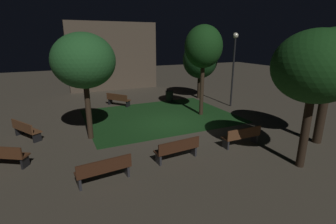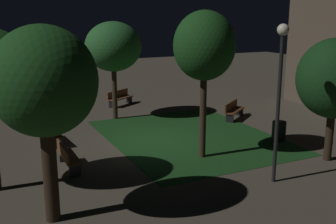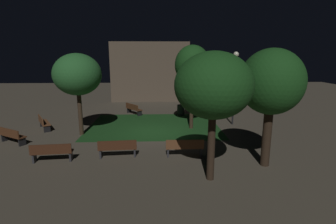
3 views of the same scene
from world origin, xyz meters
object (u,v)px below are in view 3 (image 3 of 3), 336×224
object	(u,v)px
bench_back_row	(185,147)
bench_front_right	(133,109)
bench_path_side	(52,152)
lamp_post_plaza_west	(235,77)
bench_by_lamp	(43,122)
tree_tall_center	(192,66)
bench_corner	(11,135)
tree_left_canopy	(271,83)
tree_back_right	(214,77)
tree_lawn_side	(77,75)
trash_bin	(181,110)
tree_back_left	(213,86)
bench_lawn_edge	(118,148)

from	to	relation	value
bench_back_row	bench_front_right	distance (m)	9.75
bench_path_side	lamp_post_plaza_west	xyz separation A→B (m)	(10.07, 6.16, 2.87)
bench_back_row	bench_by_lamp	distance (m)	10.08
tree_tall_center	bench_front_right	bearing A→B (deg)	134.39
bench_corner	lamp_post_plaza_west	xyz separation A→B (m)	(13.27, 3.54, 2.87)
bench_corner	tree_left_canopy	distance (m)	13.56
bench_corner	tree_back_right	xyz separation A→B (m)	(12.54, 6.66, 2.55)
bench_corner	tree_back_right	world-z (taller)	tree_back_right
tree_lawn_side	tree_back_right	xyz separation A→B (m)	(9.20, 5.11, -0.62)
bench_path_side	trash_bin	xyz separation A→B (m)	(6.68, 9.23, -0.07)
tree_back_left	trash_bin	world-z (taller)	tree_back_left
bench_corner	trash_bin	world-z (taller)	bench_corner
tree_back_right	tree_left_canopy	size ratio (longest dim) A/B	0.88
tree_lawn_side	tree_back_right	size ratio (longest dim) A/B	1.09
bench_back_row	bench_by_lamp	bearing A→B (deg)	150.42
tree_back_left	trash_bin	xyz separation A→B (m)	(-0.18, 11.18, -3.26)
bench_front_right	bench_path_side	distance (m)	9.99
bench_back_row	tree_left_canopy	distance (m)	4.82
bench_by_lamp	bench_corner	size ratio (longest dim) A/B	1.00
bench_back_row	trash_bin	distance (m)	8.85
bench_corner	tree_back_right	distance (m)	14.43
bench_path_side	tree_back_left	world-z (taller)	tree_back_left
bench_by_lamp	bench_front_right	bearing A→B (deg)	37.51
lamp_post_plaza_west	bench_path_side	bearing A→B (deg)	-148.53
bench_path_side	bench_lawn_edge	bearing A→B (deg)	7.99
bench_by_lamp	tree_back_left	bearing A→B (deg)	-37.54
bench_by_lamp	tree_back_right	xyz separation A→B (m)	(12.00, 3.89, 2.55)
bench_path_side	tree_left_canopy	xyz separation A→B (m)	(9.54, -0.73, 3.17)
tree_lawn_side	bench_back_row	bearing A→B (deg)	-32.23
trash_bin	tree_tall_center	bearing A→B (deg)	-84.92
bench_back_row	tree_back_left	world-z (taller)	tree_back_left
bench_back_row	lamp_post_plaza_west	xyz separation A→B (m)	(3.97, 5.75, 2.87)
bench_corner	tree_tall_center	bearing A→B (deg)	14.53
tree_back_right	lamp_post_plaza_west	world-z (taller)	lamp_post_plaza_west
bench_back_row	bench_by_lamp	xyz separation A→B (m)	(-8.76, 4.97, 0.00)
bench_lawn_edge	tree_back_left	xyz separation A→B (m)	(3.96, -2.35, 3.19)
bench_corner	lamp_post_plaza_west	distance (m)	14.04
bench_by_lamp	tree_back_right	distance (m)	12.87
bench_lawn_edge	bench_by_lamp	size ratio (longest dim) A/B	1.02
tree_back_right	bench_front_right	bearing A→B (deg)	177.28
bench_front_right	lamp_post_plaza_west	size ratio (longest dim) A/B	0.34
tree_tall_center	tree_left_canopy	bearing A→B (deg)	-67.34
tree_lawn_side	trash_bin	world-z (taller)	tree_lawn_side
bench_path_side	trash_bin	bearing A→B (deg)	54.11
bench_path_side	tree_back_right	bearing A→B (deg)	44.81
bench_back_row	bench_path_side	bearing A→B (deg)	-176.17
tree_tall_center	lamp_post_plaza_west	xyz separation A→B (m)	(3.03, 0.89, -0.77)
bench_lawn_edge	bench_path_side	bearing A→B (deg)	-172.01
tree_back_right	bench_corner	bearing A→B (deg)	-152.04
tree_back_right	tree_lawn_side	bearing A→B (deg)	-150.96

